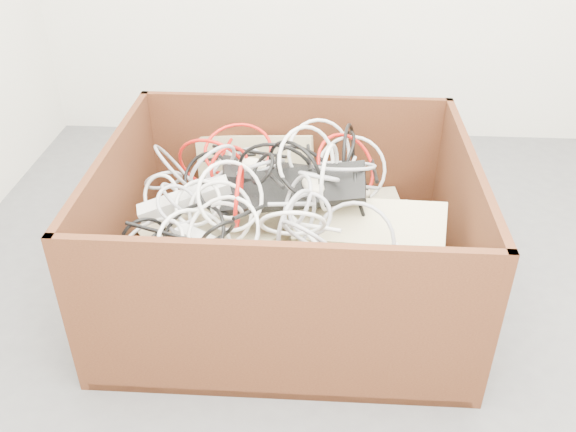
# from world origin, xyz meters

# --- Properties ---
(ground) EXTENTS (3.00, 3.00, 0.00)m
(ground) POSITION_xyz_m (0.00, 0.00, 0.00)
(ground) COLOR #4B4B4D
(ground) RESTS_ON ground
(cardboard_box) EXTENTS (1.14, 0.95, 0.54)m
(cardboard_box) POSITION_xyz_m (-0.25, 0.21, 0.14)
(cardboard_box) COLOR #3C1B0F
(cardboard_box) RESTS_ON ground
(keyboard_pile) EXTENTS (1.08, 0.93, 0.40)m
(keyboard_pile) POSITION_xyz_m (-0.21, 0.23, 0.28)
(keyboard_pile) COLOR tan
(keyboard_pile) RESTS_ON cardboard_box
(mice_scatter) EXTENTS (0.69, 0.54, 0.20)m
(mice_scatter) POSITION_xyz_m (-0.28, 0.18, 0.35)
(mice_scatter) COLOR beige
(mice_scatter) RESTS_ON keyboard_pile
(power_strip_left) EXTENTS (0.30, 0.13, 0.12)m
(power_strip_left) POSITION_xyz_m (-0.56, 0.20, 0.37)
(power_strip_left) COLOR silver
(power_strip_left) RESTS_ON keyboard_pile
(power_strip_right) EXTENTS (0.26, 0.15, 0.09)m
(power_strip_right) POSITION_xyz_m (-0.44, 0.00, 0.33)
(power_strip_right) COLOR silver
(power_strip_right) RESTS_ON keyboard_pile
(vga_plug) EXTENTS (0.06, 0.06, 0.03)m
(vga_plug) POSITION_xyz_m (0.15, 0.17, 0.36)
(vga_plug) COLOR blue
(vga_plug) RESTS_ON keyboard_pile
(cable_tangle) EXTENTS (0.93, 0.83, 0.46)m
(cable_tangle) POSITION_xyz_m (-0.31, 0.22, 0.40)
(cable_tangle) COLOR silver
(cable_tangle) RESTS_ON keyboard_pile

